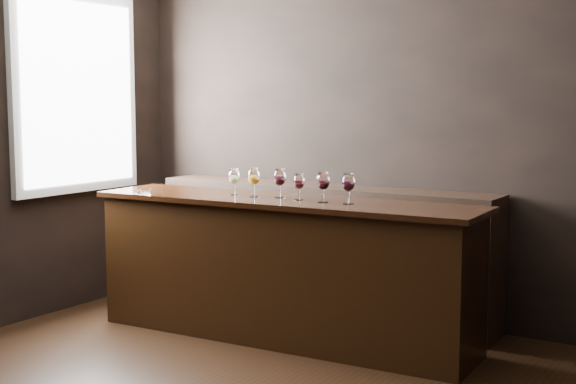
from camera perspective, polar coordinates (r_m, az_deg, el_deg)
The scene contains 10 objects.
room_shell at distance 4.42m, azimuth -5.28°, elevation 7.94°, with size 5.02×4.52×2.81m.
bar_counter at distance 5.72m, azimuth -0.35°, elevation -5.68°, with size 2.78×0.60×0.97m, color black.
bar_top at distance 5.63m, azimuth -0.35°, elevation -0.67°, with size 2.87×0.67×0.04m, color black.
back_bar_shelf at distance 6.37m, azimuth 2.36°, elevation -4.15°, with size 2.86×0.40×1.03m, color black.
glass_white at distance 5.86m, azimuth -3.84°, elevation 1.07°, with size 0.08×0.08×0.19m.
glass_amber at distance 5.75m, azimuth -2.44°, elevation 1.07°, with size 0.09×0.09×0.21m.
glass_red_a at distance 5.68m, azimuth -0.60°, elevation 1.01°, with size 0.09×0.09×0.21m.
glass_red_b at distance 5.56m, azimuth 0.79°, elevation 0.71°, with size 0.08×0.08×0.18m.
glass_red_c at distance 5.43m, azimuth 2.52°, elevation 0.75°, with size 0.09×0.09×0.21m.
glass_red_d at distance 5.35m, azimuth 4.32°, elevation 0.64°, with size 0.09×0.09×0.21m.
Camera 1 is at (2.46, -3.39, 1.71)m, focal length 50.00 mm.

